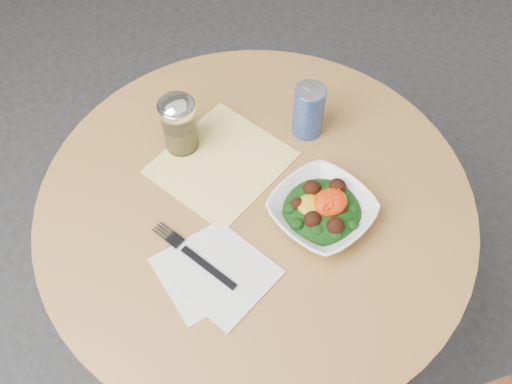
{
  "coord_description": "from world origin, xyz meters",
  "views": [
    {
      "loc": [
        -0.34,
        -0.54,
        1.72
      ],
      "look_at": [
        -0.01,
        -0.02,
        0.81
      ],
      "focal_mm": 40.0,
      "sensor_mm": 36.0,
      "label": 1
    }
  ],
  "objects": [
    {
      "name": "paper_napkins",
      "position": [
        -0.15,
        -0.1,
        0.75
      ],
      "size": [
        0.21,
        0.21,
        0.0
      ],
      "color": "silver",
      "rests_on": "table"
    },
    {
      "name": "table",
      "position": [
        0.0,
        0.0,
        0.55
      ],
      "size": [
        0.9,
        0.9,
        0.75
      ],
      "color": "black",
      "rests_on": "ground"
    },
    {
      "name": "beverage_can",
      "position": [
        0.2,
        0.1,
        0.81
      ],
      "size": [
        0.07,
        0.07,
        0.13
      ],
      "color": "navy",
      "rests_on": "table"
    },
    {
      "name": "cloth_napkin",
      "position": [
        -0.01,
        0.12,
        0.75
      ],
      "size": [
        0.32,
        0.3,
        0.0
      ],
      "primitive_type": "cube",
      "rotation": [
        0.0,
        0.0,
        0.32
      ],
      "color": "yellow",
      "rests_on": "table"
    },
    {
      "name": "salad_bowl",
      "position": [
        0.09,
        -0.11,
        0.78
      ],
      "size": [
        0.23,
        0.23,
        0.07
      ],
      "color": "white",
      "rests_on": "table"
    },
    {
      "name": "ground",
      "position": [
        0.0,
        0.0,
        0.0
      ],
      "size": [
        6.0,
        6.0,
        0.0
      ],
      "primitive_type": "plane",
      "color": "#2A2A2D",
      "rests_on": "ground"
    },
    {
      "name": "spice_shaker",
      "position": [
        -0.06,
        0.21,
        0.82
      ],
      "size": [
        0.08,
        0.08,
        0.14
      ],
      "color": "silver",
      "rests_on": "table"
    },
    {
      "name": "fork",
      "position": [
        -0.17,
        -0.04,
        0.76
      ],
      "size": [
        0.08,
        0.2,
        0.0
      ],
      "color": "black",
      "rests_on": "table"
    }
  ]
}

